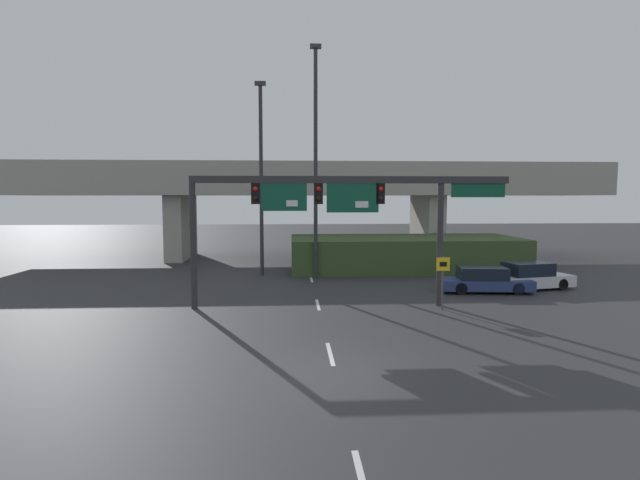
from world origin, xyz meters
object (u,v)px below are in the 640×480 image
object	(u,v)px
speed_limit_sign	(443,275)
parked_sedan_near_right	(484,280)
parked_sedan_mid_right	(529,277)
highway_light_pole_far	(316,157)
signal_gantry	(339,202)
highway_light_pole_near	(261,174)

from	to	relation	value
speed_limit_sign	parked_sedan_near_right	size ratio (longest dim) A/B	0.50
parked_sedan_near_right	speed_limit_sign	bearing A→B (deg)	-125.80
parked_sedan_mid_right	highway_light_pole_far	bearing A→B (deg)	146.39
signal_gantry	parked_sedan_mid_right	xyz separation A→B (m)	(11.00, 3.90, -4.20)
highway_light_pole_near	parked_sedan_mid_right	xyz separation A→B (m)	(15.11, -5.79, -5.88)
speed_limit_sign	parked_sedan_near_right	bearing A→B (deg)	48.70
signal_gantry	parked_sedan_mid_right	world-z (taller)	signal_gantry
highway_light_pole_near	parked_sedan_mid_right	size ratio (longest dim) A/B	2.53
highway_light_pole_near	parked_sedan_near_right	distance (m)	15.09
parked_sedan_mid_right	signal_gantry	bearing A→B (deg)	-172.89
parked_sedan_mid_right	parked_sedan_near_right	bearing A→B (deg)	-177.82
parked_sedan_mid_right	speed_limit_sign	bearing A→B (deg)	-155.74
parked_sedan_near_right	parked_sedan_mid_right	xyz separation A→B (m)	(2.86, 0.74, 0.05)
highway_light_pole_far	parked_sedan_mid_right	xyz separation A→B (m)	(11.66, -4.52, -6.87)
signal_gantry	highway_light_pole_far	world-z (taller)	highway_light_pole_far
highway_light_pole_near	highway_light_pole_far	xyz separation A→B (m)	(3.44, -1.26, 0.99)
signal_gantry	highway_light_pole_near	distance (m)	10.65
highway_light_pole_far	parked_sedan_mid_right	bearing A→B (deg)	-21.20
parked_sedan_near_right	parked_sedan_mid_right	size ratio (longest dim) A/B	1.00
parked_sedan_near_right	parked_sedan_mid_right	bearing A→B (deg)	20.09
highway_light_pole_near	parked_sedan_near_right	size ratio (longest dim) A/B	2.52
highway_light_pole_near	highway_light_pole_far	bearing A→B (deg)	-20.14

